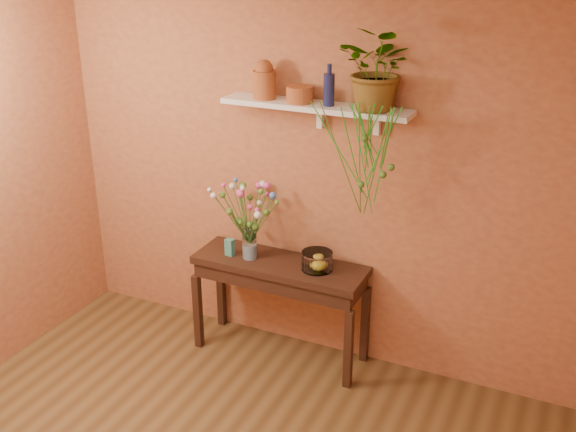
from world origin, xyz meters
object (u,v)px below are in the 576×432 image
(sideboard, at_px, (280,276))
(glass_vase, at_px, (250,246))
(terracotta_jug, at_px, (264,80))
(blue_bottle, at_px, (329,89))
(spider_plant, at_px, (379,69))
(glass_bowl, at_px, (317,261))
(bouquet, at_px, (248,203))

(sideboard, relative_size, glass_vase, 5.77)
(terracotta_jug, height_order, blue_bottle, blue_bottle)
(spider_plant, relative_size, glass_vase, 2.36)
(blue_bottle, bearing_deg, spider_plant, 0.61)
(spider_plant, bearing_deg, terracotta_jug, 179.68)
(glass_bowl, bearing_deg, terracotta_jug, 169.37)
(glass_vase, height_order, bouquet, bouquet)
(terracotta_jug, bearing_deg, bouquet, -123.42)
(glass_vase, distance_m, glass_bowl, 0.52)
(sideboard, xyz_separation_m, glass_vase, (-0.23, -0.03, 0.21))
(terracotta_jug, relative_size, blue_bottle, 0.97)
(glass_bowl, bearing_deg, glass_vase, -175.87)
(bouquet, bearing_deg, glass_bowl, 4.02)
(glass_vase, bearing_deg, glass_bowl, 4.13)
(glass_vase, bearing_deg, bouquet, 146.67)
(terracotta_jug, height_order, glass_bowl, terracotta_jug)
(sideboard, relative_size, blue_bottle, 4.74)
(terracotta_jug, distance_m, spider_plant, 0.81)
(sideboard, xyz_separation_m, glass_bowl, (0.29, 0.01, 0.17))
(sideboard, xyz_separation_m, blue_bottle, (0.32, 0.08, 1.38))
(glass_vase, bearing_deg, spider_plant, 7.52)
(terracotta_jug, xyz_separation_m, spider_plant, (0.80, -0.00, 0.14))
(sideboard, xyz_separation_m, spider_plant, (0.65, 0.08, 1.54))
(spider_plant, height_order, bouquet, spider_plant)
(terracotta_jug, relative_size, glass_vase, 1.19)
(sideboard, distance_m, terracotta_jug, 1.41)
(sideboard, relative_size, glass_bowl, 5.79)
(terracotta_jug, xyz_separation_m, glass_vase, (-0.08, -0.12, -1.19))
(spider_plant, relative_size, bouquet, 1.03)
(terracotta_jug, height_order, bouquet, terracotta_jug)
(blue_bottle, height_order, bouquet, blue_bottle)
(bouquet, bearing_deg, spider_plant, 7.45)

